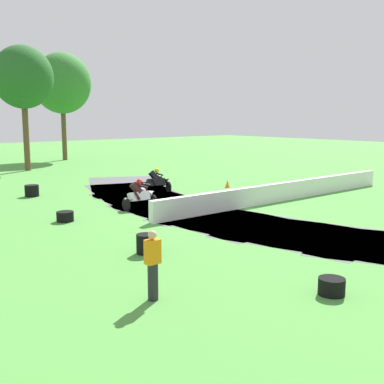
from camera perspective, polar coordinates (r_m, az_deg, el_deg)
name	(u,v)px	position (r m, az deg, el deg)	size (l,w,h in m)	color
ground_plane	(202,215)	(20.20, 1.17, -2.75)	(120.00, 120.00, 0.00)	#4C933D
track_asphalt	(218,212)	(20.85, 3.19, -2.38)	(8.66, 28.26, 0.01)	#515156
safety_barrier	(285,191)	(24.06, 11.10, 0.09)	(0.30, 16.31, 0.90)	white
motorcycle_lead_black	(157,181)	(25.99, -4.21, 1.31)	(1.72, 1.09, 1.42)	black
motorcycle_chase_white	(140,195)	(21.51, -6.25, -0.34)	(1.70, 0.86, 1.43)	black
tire_stack_near	(32,191)	(26.11, -18.68, 0.15)	(0.72, 0.72, 0.60)	black
tire_stack_mid_a	(65,216)	(19.57, -14.99, -2.85)	(0.68, 0.68, 0.40)	black
tire_stack_mid_b	(146,244)	(14.62, -5.58, -6.21)	(0.57, 0.57, 0.60)	black
tire_stack_far	(332,286)	(11.83, 16.42, -10.81)	(0.63, 0.63, 0.40)	black
track_marshal	(153,265)	(10.88, -4.74, -8.78)	(0.34, 0.24, 1.63)	#232328
traffic_cone	(227,184)	(27.91, 4.28, 0.99)	(0.28, 0.28, 0.44)	orange
tree_far_left	(23,78)	(38.62, -19.64, 12.80)	(4.46, 4.46, 9.37)	brown
tree_far_right	(62,84)	(46.92, -15.35, 12.45)	(5.34, 5.34, 9.97)	brown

